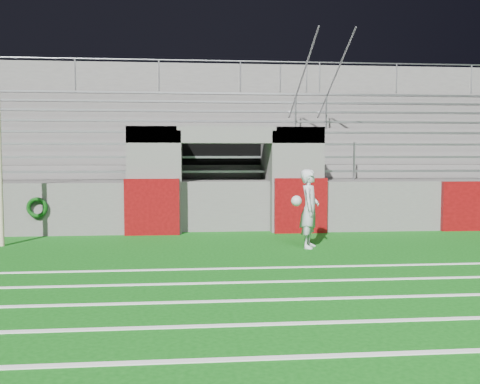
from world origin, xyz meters
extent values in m
plane|color=#0D510F|center=(0.00, 0.00, 0.00)|extent=(90.00, 90.00, 0.00)
cube|color=white|center=(0.00, -5.00, 0.01)|extent=(28.00, 0.09, 0.01)
cube|color=white|center=(0.00, -4.00, 0.01)|extent=(28.00, 0.09, 0.01)
cube|color=white|center=(0.00, -3.00, 0.01)|extent=(28.00, 0.09, 0.01)
cube|color=white|center=(0.00, -2.00, 0.01)|extent=(28.00, 0.09, 0.01)
cube|color=white|center=(0.00, -1.00, 0.01)|extent=(28.00, 0.09, 0.01)
cube|color=#555351|center=(-1.80, 3.50, 1.30)|extent=(1.20, 1.00, 2.60)
cube|color=#555351|center=(1.80, 3.50, 1.30)|extent=(1.20, 1.00, 2.60)
cube|color=black|center=(0.00, 5.20, 1.25)|extent=(2.60, 0.20, 2.50)
cube|color=#555351|center=(-1.15, 4.10, 1.25)|extent=(0.10, 2.20, 2.50)
cube|color=#555351|center=(1.15, 4.10, 1.25)|extent=(0.10, 2.20, 2.50)
cube|color=#555351|center=(0.00, 3.50, 2.40)|extent=(4.80, 1.00, 0.40)
cube|color=#555351|center=(0.00, 7.35, 1.15)|extent=(26.00, 8.00, 0.20)
cube|color=#555351|center=(0.00, 7.35, 0.53)|extent=(26.00, 8.00, 1.05)
cube|color=#530709|center=(-1.80, 2.94, 0.68)|extent=(1.30, 0.15, 1.35)
cube|color=#530709|center=(1.80, 2.94, 0.68)|extent=(1.30, 0.15, 1.35)
cube|color=gray|center=(0.00, 4.43, 1.47)|extent=(23.00, 0.28, 0.06)
cube|color=#555351|center=(0.00, 5.28, 1.44)|extent=(24.00, 0.75, 0.38)
cube|color=gray|center=(0.00, 5.18, 1.85)|extent=(23.00, 0.28, 0.06)
cube|color=#555351|center=(0.00, 6.03, 1.63)|extent=(24.00, 0.75, 0.76)
cube|color=gray|center=(0.00, 5.93, 2.23)|extent=(23.00, 0.28, 0.06)
cube|color=#555351|center=(0.00, 6.78, 1.82)|extent=(24.00, 0.75, 1.14)
cube|color=gray|center=(0.00, 6.68, 2.61)|extent=(23.00, 0.28, 0.06)
cube|color=#555351|center=(0.00, 7.53, 2.01)|extent=(24.00, 0.75, 1.52)
cube|color=gray|center=(0.00, 7.43, 2.99)|extent=(23.00, 0.28, 0.06)
cube|color=#555351|center=(0.00, 8.28, 2.20)|extent=(24.00, 0.75, 1.90)
cube|color=gray|center=(0.00, 8.18, 3.37)|extent=(23.00, 0.28, 0.06)
cube|color=#555351|center=(0.00, 9.03, 2.39)|extent=(24.00, 0.75, 2.28)
cube|color=gray|center=(0.00, 8.93, 3.75)|extent=(23.00, 0.28, 0.06)
cube|color=#555351|center=(0.00, 9.78, 2.58)|extent=(24.00, 0.75, 2.66)
cube|color=gray|center=(0.00, 9.68, 4.13)|extent=(23.00, 0.28, 0.06)
cube|color=#555351|center=(0.00, 10.45, 2.65)|extent=(26.00, 0.60, 5.29)
cylinder|color=#A5A8AD|center=(2.50, 4.15, 1.75)|extent=(0.05, 0.05, 1.00)
cylinder|color=#A5A8AD|center=(2.50, 7.15, 3.27)|extent=(0.05, 0.05, 1.00)
cylinder|color=#A5A8AD|center=(2.50, 10.15, 4.79)|extent=(0.05, 0.05, 1.00)
cylinder|color=#A5A8AD|center=(2.50, 7.15, 3.77)|extent=(0.05, 6.02, 3.08)
cylinder|color=#A5A8AD|center=(3.50, 4.15, 1.75)|extent=(0.05, 0.05, 1.00)
cylinder|color=#A5A8AD|center=(3.50, 7.15, 3.27)|extent=(0.05, 0.05, 1.00)
cylinder|color=#A5A8AD|center=(3.50, 10.15, 4.79)|extent=(0.05, 0.05, 1.00)
cylinder|color=#A5A8AD|center=(3.50, 7.15, 3.77)|extent=(0.05, 6.02, 3.08)
cylinder|color=#A5A8AD|center=(-5.00, 10.15, 4.84)|extent=(0.05, 0.05, 1.10)
cylinder|color=#A5A8AD|center=(-2.00, 10.15, 4.84)|extent=(0.05, 0.05, 1.10)
cylinder|color=#A5A8AD|center=(1.00, 10.15, 4.84)|extent=(0.05, 0.05, 1.10)
cylinder|color=#A5A8AD|center=(4.00, 10.15, 4.84)|extent=(0.05, 0.05, 1.10)
cylinder|color=#A5A8AD|center=(7.00, 10.15, 4.84)|extent=(0.05, 0.05, 1.10)
cylinder|color=#A5A8AD|center=(10.00, 10.15, 4.84)|extent=(0.05, 0.05, 1.10)
cylinder|color=#A5A8AD|center=(0.00, 10.15, 5.39)|extent=(24.00, 0.05, 0.05)
imported|color=#B9BDC4|center=(1.55, 0.88, 0.81)|extent=(0.57, 0.69, 1.62)
sphere|color=silver|center=(1.22, 0.60, 1.00)|extent=(0.21, 0.21, 0.21)
torus|color=#0B3B13|center=(-4.45, 2.95, 0.69)|extent=(0.48, 0.09, 0.48)
torus|color=#0D410E|center=(-4.45, 2.90, 0.69)|extent=(0.48, 0.09, 0.48)
camera|label=1|loc=(-0.90, -9.86, 1.92)|focal=40.00mm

